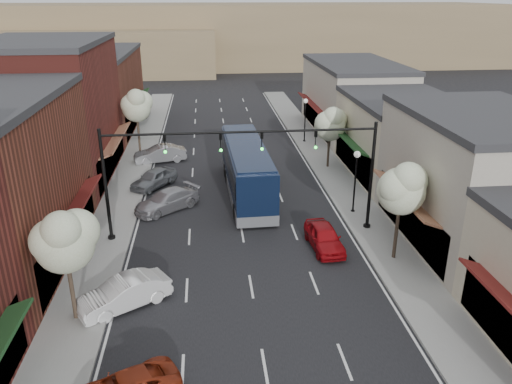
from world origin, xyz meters
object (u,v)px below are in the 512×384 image
object	(u,v)px
tree_left_far	(137,105)
parked_car_b	(124,293)
parked_car_c	(167,200)
parked_car_d	(154,178)
tree_left_near	(65,239)
parked_car_e	(160,154)
lamp_post_far	(305,113)
tree_right_far	(331,123)
coach_bus	(247,169)
signal_mast_left	(145,168)
tree_right_near	(403,187)
red_hatchback	(324,237)
lamp_post_near	(356,172)
signal_mast_right	(334,162)

from	to	relation	value
tree_left_far	parked_car_b	distance (m)	25.45
parked_car_c	parked_car_d	bearing A→B (deg)	157.02
parked_car_d	tree_left_near	bearing A→B (deg)	-61.67
parked_car_d	parked_car_e	bearing A→B (deg)	125.24
tree_left_near	lamp_post_far	bearing A→B (deg)	60.22
parked_car_b	parked_car_e	xyz separation A→B (m)	(0.00, 22.27, 0.02)
tree_right_far	coach_bus	bearing A→B (deg)	-145.33
tree_left_near	parked_car_c	xyz separation A→B (m)	(3.35, 12.41, -3.52)
tree_left_far	parked_car_b	xyz separation A→B (m)	(2.05, -25.07, -3.87)
tree_right_far	parked_car_e	bearing A→B (deg)	167.61
parked_car_b	tree_left_near	bearing A→B (deg)	-97.64
parked_car_b	signal_mast_left	bearing A→B (deg)	143.40
tree_right_near	tree_left_near	distance (m)	17.08
tree_left_far	lamp_post_far	size ratio (longest dim) A/B	1.38
tree_left_far	tree_left_near	bearing A→B (deg)	-90.00
tree_right_near	coach_bus	distance (m)	13.39
lamp_post_far	tree_left_far	bearing A→B (deg)	-172.70
red_hatchback	parked_car_e	bearing A→B (deg)	118.19
parked_car_d	red_hatchback	bearing A→B (deg)	-10.48
tree_left_near	coach_bus	bearing A→B (deg)	58.44
parked_car_d	tree_left_far	bearing A→B (deg)	138.04
tree_left_far	parked_car_d	world-z (taller)	tree_left_far
signal_mast_left	tree_right_far	bearing A→B (deg)	40.54
tree_right_far	lamp_post_near	size ratio (longest dim) A/B	1.22
lamp_post_near	tree_right_near	bearing A→B (deg)	-85.23
tree_left_far	lamp_post_near	world-z (taller)	tree_left_far
tree_right_far	parked_car_c	size ratio (longest dim) A/B	1.13
tree_right_near	tree_right_far	world-z (taller)	tree_right_near
tree_right_far	parked_car_e	world-z (taller)	tree_right_far
signal_mast_left	lamp_post_far	bearing A→B (deg)	56.14
lamp_post_near	parked_car_e	xyz separation A→B (m)	(-14.00, 12.64, -2.26)
coach_bus	parked_car_e	world-z (taller)	coach_bus
tree_left_far	coach_bus	bearing A→B (deg)	-50.89
coach_bus	parked_car_b	distance (m)	15.62
signal_mast_right	parked_car_c	bearing A→B (deg)	157.51
parked_car_e	lamp_post_far	bearing A→B (deg)	95.51
tree_left_near	parked_car_e	world-z (taller)	tree_left_near
lamp_post_near	parked_car_c	size ratio (longest dim) A/B	0.92
tree_left_far	red_hatchback	size ratio (longest dim) A/B	1.47
tree_right_near	coach_bus	size ratio (longest dim) A/B	0.47
tree_right_near	lamp_post_near	xyz separation A→B (m)	(-0.55, 6.56, -1.45)
parked_car_b	parked_car_d	size ratio (longest dim) A/B	1.06
tree_left_near	red_hatchback	bearing A→B (deg)	24.19
parked_car_d	tree_right_far	bearing A→B (deg)	47.03
lamp_post_near	parked_car_d	distance (m)	15.57
lamp_post_far	red_hatchback	world-z (taller)	lamp_post_far
tree_right_near	tree_right_far	size ratio (longest dim) A/B	1.10
coach_bus	lamp_post_far	bearing A→B (deg)	60.43
signal_mast_left	parked_car_e	distance (m)	15.64
parked_car_c	parked_car_e	size ratio (longest dim) A/B	1.06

